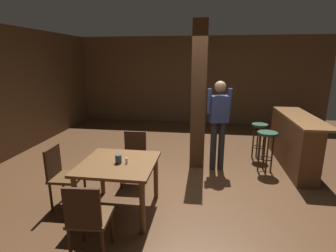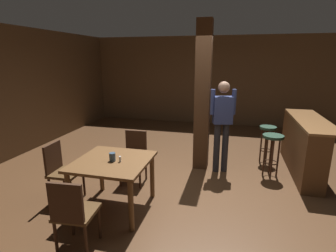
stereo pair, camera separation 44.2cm
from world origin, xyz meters
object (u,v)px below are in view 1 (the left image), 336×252
object	(u,v)px
dining_table	(119,170)
bar_stool_mid	(259,133)
chair_west	(62,174)
bar_stool_near	(267,142)
salt_shaker	(127,161)
chair_north	(134,155)
standing_person	(219,119)
napkin_cup	(118,159)
chair_south	(88,217)
bar_counter	(293,141)

from	to	relation	value
dining_table	bar_stool_mid	xyz separation A→B (m)	(2.31, 2.37, -0.06)
chair_west	bar_stool_near	size ratio (longest dim) A/B	1.13
dining_table	salt_shaker	size ratio (longest dim) A/B	12.69
chair_north	bar_stool_near	bearing A→B (deg)	19.11
dining_table	standing_person	xyz separation A→B (m)	(1.41, 1.68, 0.37)
napkin_cup	bar_stool_near	bearing A→B (deg)	36.68
chair_north	standing_person	size ratio (longest dim) A/B	0.52
chair_west	salt_shaker	distance (m)	1.03
salt_shaker	bar_stool_mid	distance (m)	3.25
chair_west	chair_north	xyz separation A→B (m)	(0.84, 0.86, 0.00)
chair_south	bar_stool_mid	distance (m)	4.05
bar_stool_near	bar_stool_mid	xyz separation A→B (m)	(-0.01, 0.68, -0.02)
chair_north	standing_person	distance (m)	1.72
bar_stool_near	bar_stool_mid	world-z (taller)	bar_stool_near
chair_south	salt_shaker	size ratio (longest dim) A/B	11.17
chair_north	bar_counter	size ratio (longest dim) A/B	0.43
chair_west	napkin_cup	size ratio (longest dim) A/B	7.68
chair_west	chair_south	xyz separation A→B (m)	(0.84, -0.95, 0.00)
salt_shaker	bar_counter	xyz separation A→B (m)	(2.77, 2.10, -0.26)
bar_stool_near	dining_table	bearing A→B (deg)	-143.88
chair_west	chair_north	distance (m)	1.20
salt_shaker	bar_stool_near	xyz separation A→B (m)	(2.19, 1.72, -0.19)
salt_shaker	standing_person	distance (m)	2.15
chair_north	napkin_cup	world-z (taller)	chair_north
dining_table	standing_person	size ratio (longest dim) A/B	0.59
dining_table	chair_south	bearing A→B (deg)	-91.90
chair_west	bar_stool_mid	size ratio (longest dim) A/B	1.15
chair_south	salt_shaker	bearing A→B (deg)	79.96
chair_west	chair_south	world-z (taller)	same
chair_north	salt_shaker	world-z (taller)	chair_north
napkin_cup	dining_table	bearing A→B (deg)	117.28
chair_south	bar_counter	bearing A→B (deg)	45.69
dining_table	napkin_cup	xyz separation A→B (m)	(0.01, -0.03, 0.17)
dining_table	chair_north	bearing A→B (deg)	91.76
chair_south	napkin_cup	size ratio (longest dim) A/B	7.68
chair_south	bar_stool_near	xyz separation A→B (m)	(2.35, 2.63, 0.09)
bar_counter	standing_person	bearing A→B (deg)	-165.38
bar_counter	bar_stool_near	distance (m)	0.70
chair_north	salt_shaker	distance (m)	0.96
chair_north	bar_counter	bearing A→B (deg)	22.12
dining_table	chair_north	distance (m)	0.89
dining_table	bar_counter	xyz separation A→B (m)	(2.90, 2.07, -0.11)
standing_person	bar_counter	world-z (taller)	standing_person
bar_stool_mid	salt_shaker	bearing A→B (deg)	-132.20
standing_person	bar_stool_mid	world-z (taller)	standing_person
chair_north	bar_stool_near	world-z (taller)	chair_north
chair_west	napkin_cup	xyz separation A→B (m)	(0.88, -0.04, 0.29)
standing_person	bar_stool_near	bearing A→B (deg)	0.75
chair_north	bar_stool_mid	bearing A→B (deg)	32.59
napkin_cup	salt_shaker	distance (m)	0.12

